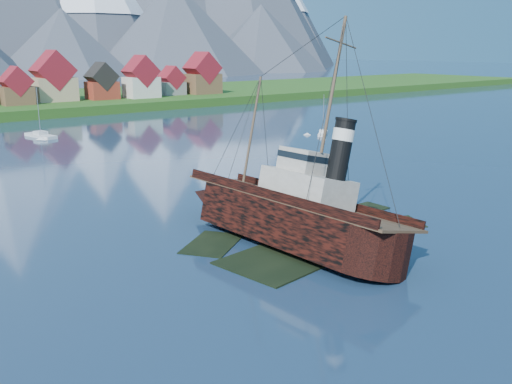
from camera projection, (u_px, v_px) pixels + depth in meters
ground at (309, 242)px, 64.10m from camera, size 1400.00×1400.00×0.00m
shoal at (307, 236)px, 66.89m from camera, size 31.71×21.24×1.14m
tugboat_wreck at (277, 212)px, 63.88m from camera, size 7.72×33.26×26.35m
sailboat_d at (323, 134)px, 141.81m from camera, size 7.01×6.37×10.36m
sailboat_e at (41, 136)px, 137.64m from camera, size 4.77×11.05×12.45m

